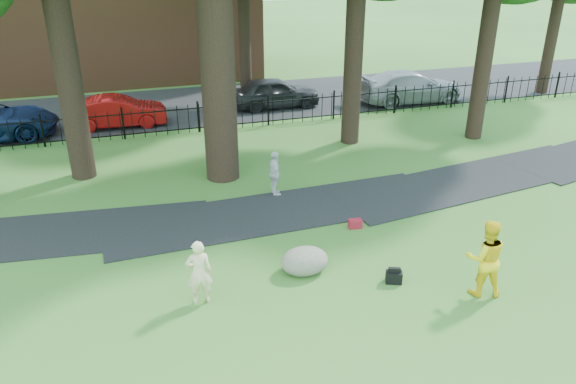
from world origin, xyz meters
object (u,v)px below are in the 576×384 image
object	(u,v)px
woman	(199,272)
boulder	(305,259)
man	(485,258)
red_sedan	(118,112)

from	to	relation	value
woman	boulder	size ratio (longest dim) A/B	1.32
woman	boulder	xyz separation A→B (m)	(2.62, 0.50, -0.43)
man	red_sedan	bearing A→B (deg)	-44.99
boulder	woman	bearing A→B (deg)	-169.27
man	boulder	xyz separation A→B (m)	(-3.55, 2.07, -0.58)
woman	boulder	world-z (taller)	woman
man	boulder	size ratio (longest dim) A/B	1.57
man	red_sedan	xyz separation A→B (m)	(-7.41, 15.18, -0.27)
woman	red_sedan	xyz separation A→B (m)	(-1.24, 13.61, -0.12)
man	woman	bearing A→B (deg)	4.68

